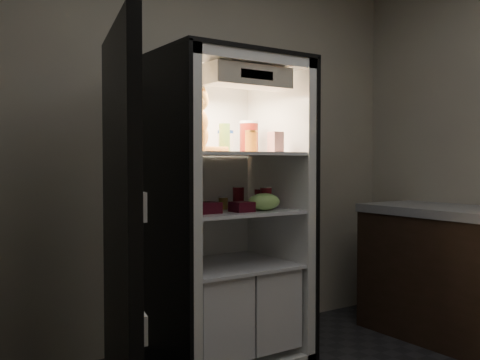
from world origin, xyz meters
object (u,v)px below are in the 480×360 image
object	(u,v)px
grape_bag	(264,202)
condiment_jar	(223,203)
refrigerator	(223,233)
pepper_jar	(249,137)
soda_can_a	(238,197)
soda_can_c	(266,198)
mayo_tub	(225,142)
berry_box_right	(242,207)
berry_box_left	(207,208)
salsa_jar	(251,141)
soda_can_b	(260,198)
tabby_cat	(194,128)
parmesan_shaker	(225,138)
cream_carton	(276,142)

from	to	relation	value
grape_bag	condiment_jar	bearing A→B (deg)	127.52
refrigerator	pepper_jar	distance (m)	0.64
soda_can_a	condiment_jar	size ratio (longest dim) A/B	1.67
soda_can_c	mayo_tub	bearing A→B (deg)	129.84
berry_box_right	soda_can_a	bearing A→B (deg)	60.28
soda_can_c	berry_box_left	xyz separation A→B (m)	(-0.44, -0.04, -0.04)
refrigerator	salsa_jar	distance (m)	0.59
pepper_jar	soda_can_b	bearing A→B (deg)	-90.88
soda_can_a	berry_box_left	world-z (taller)	soda_can_a
condiment_jar	grape_bag	xyz separation A→B (m)	(0.16, -0.21, 0.01)
tabby_cat	berry_box_left	distance (m)	0.50
mayo_tub	soda_can_a	bearing A→B (deg)	-22.12
soda_can_c	grape_bag	world-z (taller)	soda_can_c
mayo_tub	salsa_jar	size ratio (longest dim) A/B	1.03
tabby_cat	soda_can_c	xyz separation A→B (m)	(0.43, -0.14, -0.43)
soda_can_a	refrigerator	bearing A→B (deg)	-170.33
salsa_jar	berry_box_left	size ratio (longest dim) A/B	1.07
parmesan_shaker	pepper_jar	distance (m)	0.22
cream_carton	soda_can_a	world-z (taller)	cream_carton
mayo_tub	cream_carton	bearing A→B (deg)	-56.36
cream_carton	berry_box_left	distance (m)	0.60
tabby_cat	soda_can_a	bearing A→B (deg)	21.17
soda_can_b	mayo_tub	bearing A→B (deg)	141.32
pepper_jar	berry_box_right	world-z (taller)	pepper_jar
soda_can_b	condiment_jar	world-z (taller)	soda_can_b
soda_can_b	salsa_jar	bearing A→B (deg)	-162.73
cream_carton	grape_bag	world-z (taller)	cream_carton
mayo_tub	berry_box_right	world-z (taller)	mayo_tub
parmesan_shaker	cream_carton	size ratio (longest dim) A/B	1.43
berry_box_left	berry_box_right	world-z (taller)	berry_box_left
tabby_cat	mayo_tub	bearing A→B (deg)	29.26
salsa_jar	condiment_jar	xyz separation A→B (m)	(-0.15, 0.09, -0.38)
mayo_tub	salsa_jar	xyz separation A→B (m)	(0.09, -0.16, -0.00)
berry_box_left	refrigerator	bearing A→B (deg)	40.23
mayo_tub	refrigerator	bearing A→B (deg)	-134.89
pepper_jar	cream_carton	size ratio (longest dim) A/B	1.65
mayo_tub	cream_carton	distance (m)	0.33
berry_box_right	parmesan_shaker	bearing A→B (deg)	84.72
soda_can_c	condiment_jar	distance (m)	0.27
refrigerator	cream_carton	distance (m)	0.65
parmesan_shaker	salsa_jar	xyz separation A→B (m)	(0.13, -0.10, -0.02)
soda_can_c	berry_box_right	world-z (taller)	soda_can_c
soda_can_b	soda_can_c	xyz separation A→B (m)	(-0.00, -0.07, 0.01)
mayo_tub	berry_box_left	distance (m)	0.53
soda_can_b	berry_box_right	world-z (taller)	soda_can_b
cream_carton	soda_can_b	world-z (taller)	cream_carton
parmesan_shaker	soda_can_a	bearing A→B (deg)	12.15
pepper_jar	berry_box_right	xyz separation A→B (m)	(-0.24, -0.26, -0.42)
berry_box_right	grape_bag	bearing A→B (deg)	-0.86
salsa_jar	soda_can_c	distance (m)	0.36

